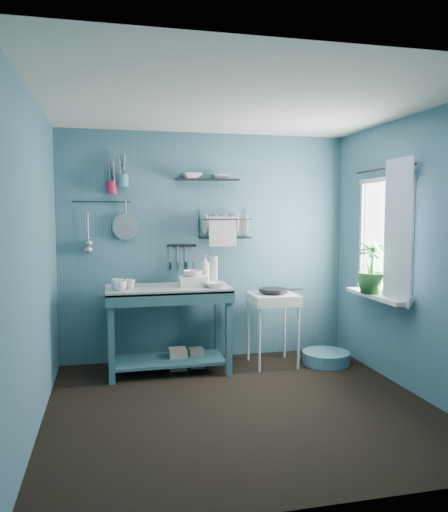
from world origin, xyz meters
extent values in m
plane|color=black|center=(0.00, 0.00, 0.00)|extent=(3.20, 3.20, 0.00)
plane|color=silver|center=(0.00, 0.00, 2.50)|extent=(3.20, 3.20, 0.00)
plane|color=#355E6E|center=(0.00, 1.50, 1.25)|extent=(3.20, 0.00, 3.20)
plane|color=#355E6E|center=(0.00, -1.50, 1.25)|extent=(3.20, 0.00, 3.20)
plane|color=#355E6E|center=(-1.60, 0.00, 1.25)|extent=(0.00, 3.00, 3.00)
plane|color=#355E6E|center=(1.60, 0.00, 1.25)|extent=(0.00, 3.00, 3.00)
cube|color=#315D68|center=(-0.48, 1.06, 0.44)|extent=(1.27, 0.68, 0.88)
imported|color=silver|center=(-0.96, 0.90, 0.93)|extent=(0.12, 0.12, 0.10)
imported|color=silver|center=(-0.86, 1.00, 0.93)|extent=(0.14, 0.14, 0.09)
imported|color=silver|center=(-0.98, 1.06, 0.93)|extent=(0.17, 0.17, 0.10)
cube|color=silver|center=(-0.23, 1.04, 0.93)|extent=(0.28, 0.22, 0.10)
imported|color=silver|center=(-0.23, 1.04, 1.01)|extent=(0.19, 0.19, 0.06)
imported|color=silver|center=(-0.06, 1.26, 1.03)|extent=(0.11, 0.12, 0.30)
cylinder|color=#ABB4BE|center=(0.04, 1.28, 1.02)|extent=(0.09, 0.09, 0.28)
imported|color=silver|center=(-0.03, 0.91, 0.91)|extent=(0.22, 0.22, 0.05)
cube|color=silver|center=(0.63, 1.04, 0.39)|extent=(0.56, 0.56, 0.77)
cylinder|color=black|center=(0.63, 1.04, 0.81)|extent=(0.30, 0.30, 0.03)
cube|color=black|center=(-0.28, 1.47, 1.27)|extent=(0.32, 0.07, 0.03)
cube|color=black|center=(0.18, 1.37, 1.51)|extent=(0.57, 0.29, 0.32)
cube|color=black|center=(-0.01, 1.40, 1.99)|extent=(0.72, 0.27, 0.02)
imported|color=silver|center=(-0.18, 1.40, 2.08)|extent=(0.25, 0.25, 0.06)
imported|color=silver|center=(0.13, 1.40, 2.02)|extent=(0.20, 0.20, 0.05)
cylinder|color=maroon|center=(-1.02, 1.42, 1.89)|extent=(0.11, 0.11, 0.13)
cylinder|color=teal|center=(-0.90, 1.42, 1.96)|extent=(0.11, 0.11, 0.13)
cylinder|color=#95989C|center=(-0.88, 1.45, 1.48)|extent=(0.28, 0.03, 0.28)
cylinder|color=#95989C|center=(-1.27, 1.46, 1.48)|extent=(0.01, 0.01, 0.30)
cylinder|color=#95989C|center=(-1.27, 1.46, 1.41)|extent=(0.01, 0.01, 0.30)
cylinder|color=black|center=(-1.13, 1.47, 1.74)|extent=(0.60, 0.01, 0.01)
plane|color=white|center=(1.59, 0.45, 1.40)|extent=(0.00, 1.10, 1.10)
cube|color=silver|center=(1.50, 0.45, 0.81)|extent=(0.16, 0.95, 0.04)
plane|color=white|center=(1.52, 0.15, 1.45)|extent=(0.00, 1.35, 1.35)
cylinder|color=black|center=(1.54, 0.45, 2.05)|extent=(0.02, 1.05, 0.02)
imported|color=#276329|center=(1.47, 0.50, 1.09)|extent=(0.35, 0.35, 0.51)
cube|color=tan|center=(-0.38, 1.11, 0.11)|extent=(0.18, 0.18, 0.22)
cube|color=tan|center=(-0.18, 1.14, 0.10)|extent=(0.15, 0.15, 0.20)
cylinder|color=teal|center=(1.21, 0.95, 0.07)|extent=(0.51, 0.51, 0.13)
camera|label=1|loc=(-1.06, -3.95, 1.62)|focal=35.00mm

